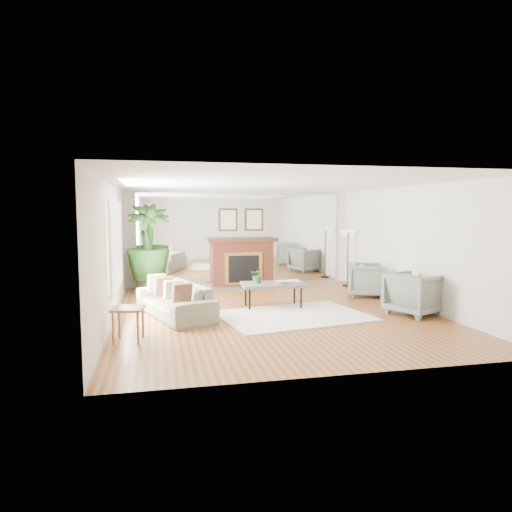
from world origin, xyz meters
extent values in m
plane|color=brown|center=(0.00, 0.00, 0.00)|extent=(7.00, 7.00, 0.00)
cube|color=silver|center=(-2.99, 0.00, 1.25)|extent=(0.02, 7.00, 2.50)
cube|color=silver|center=(2.99, 0.00, 1.25)|extent=(0.02, 7.00, 2.50)
cube|color=silver|center=(0.00, 3.49, 1.25)|extent=(6.00, 0.02, 2.50)
cube|color=silver|center=(0.00, 3.47, 1.25)|extent=(5.40, 0.04, 2.40)
cube|color=#B2E09E|center=(-2.96, 0.40, 1.35)|extent=(0.04, 2.40, 1.50)
cube|color=brown|center=(0.00, 3.28, 0.60)|extent=(1.60, 0.40, 1.20)
cube|color=gold|center=(0.00, 3.07, 0.48)|extent=(1.00, 0.04, 0.85)
cube|color=black|center=(0.00, 3.05, 0.48)|extent=(0.80, 0.04, 0.70)
cube|color=#5B5047|center=(0.00, 2.93, 0.01)|extent=(1.70, 0.55, 0.03)
cube|color=#3F2514|center=(0.00, 3.26, 1.22)|extent=(1.85, 0.46, 0.10)
cube|color=black|center=(-0.35, 3.43, 1.75)|extent=(0.50, 0.04, 0.60)
cube|color=black|center=(0.35, 3.43, 1.75)|extent=(0.50, 0.04, 0.60)
cube|color=white|center=(0.28, -0.43, 0.01)|extent=(2.97, 2.35, 0.03)
cube|color=#5B5047|center=(0.11, 0.46, 0.47)|extent=(1.29, 0.79, 0.06)
cylinder|color=black|center=(-0.42, 0.22, 0.22)|extent=(0.04, 0.04, 0.44)
cylinder|color=black|center=(0.63, 0.18, 0.22)|extent=(0.04, 0.04, 0.44)
cylinder|color=black|center=(-0.40, 0.75, 0.22)|extent=(0.04, 0.04, 0.44)
cylinder|color=black|center=(0.65, 0.70, 0.22)|extent=(0.04, 0.04, 0.44)
imported|color=gray|center=(-1.89, 0.08, 0.31)|extent=(1.48, 2.26, 0.62)
imported|color=gray|center=(2.56, 1.19, 0.39)|extent=(1.10, 1.09, 0.77)
imported|color=gray|center=(2.60, -0.75, 0.41)|extent=(1.16, 1.15, 0.81)
cube|color=#8E5C38|center=(-2.65, -1.44, 0.50)|extent=(0.53, 0.53, 0.04)
cylinder|color=#8E5C38|center=(-2.86, -1.59, 0.25)|extent=(0.04, 0.04, 0.49)
cylinder|color=#8E5C38|center=(-2.50, -1.65, 0.25)|extent=(0.04, 0.04, 0.49)
cylinder|color=#8E5C38|center=(-2.80, -1.23, 0.25)|extent=(0.04, 0.04, 0.49)
cylinder|color=#8E5C38|center=(-2.44, -1.29, 0.25)|extent=(0.04, 0.04, 0.49)
cylinder|color=black|center=(-2.40, 2.87, 0.22)|extent=(0.63, 0.63, 0.45)
imported|color=#2F6324|center=(-2.40, 2.87, 1.23)|extent=(1.18, 1.18, 1.84)
cylinder|color=black|center=(2.70, 2.63, 0.02)|extent=(0.25, 0.25, 0.04)
cylinder|color=black|center=(2.70, 2.63, 0.72)|extent=(0.03, 0.03, 1.44)
cone|color=beige|center=(2.59, 2.63, 1.39)|extent=(0.27, 0.27, 0.20)
cone|color=beige|center=(2.81, 2.63, 1.39)|extent=(0.27, 0.27, 0.20)
imported|color=#2F6324|center=(-0.19, 0.55, 0.67)|extent=(0.36, 0.34, 0.32)
imported|color=#8E5C38|center=(0.26, 0.32, 0.54)|extent=(0.32, 0.32, 0.07)
imported|color=#8E5C38|center=(0.48, 0.57, 0.52)|extent=(0.26, 0.34, 0.02)
camera|label=1|loc=(-2.20, -8.49, 1.97)|focal=32.00mm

